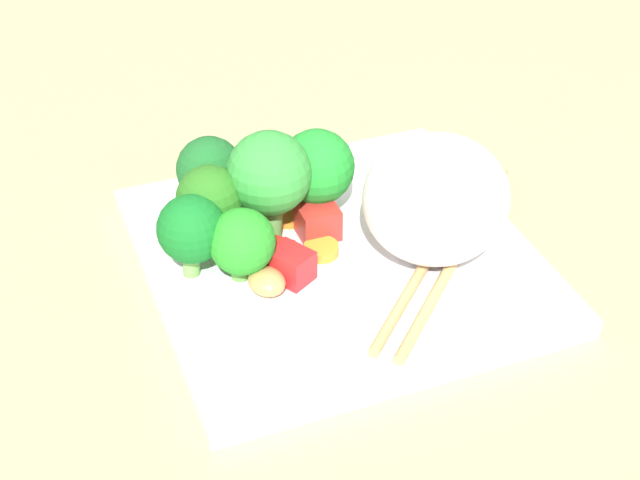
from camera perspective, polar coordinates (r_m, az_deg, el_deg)
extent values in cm
cube|color=tan|center=(66.99, 0.98, -2.27)|extent=(110.00, 110.00, 2.00)
cube|color=white|center=(65.92, 1.00, -1.12)|extent=(26.47, 26.47, 1.43)
ellipsoid|color=white|center=(63.59, 6.83, 2.42)|extent=(13.65, 13.71, 8.30)
cylinder|color=#64B045|center=(63.02, -4.78, -1.55)|extent=(1.92, 1.97, 1.82)
sphere|color=green|center=(61.64, -4.61, -0.10)|extent=(4.35, 4.35, 4.35)
cylinder|color=#5DA23E|center=(69.35, -6.48, 2.40)|extent=(2.05, 1.87, 1.93)
sphere|color=#1C6328|center=(67.97, -6.51, 4.15)|extent=(4.67, 4.67, 4.67)
cylinder|color=#5C9948|center=(65.95, -2.77, 1.24)|extent=(2.26, 2.25, 3.14)
sphere|color=green|center=(64.09, -3.01, 3.95)|extent=(5.69, 5.69, 5.69)
cylinder|color=#77B654|center=(63.48, -7.58, -1.32)|extent=(1.60, 1.61, 1.91)
sphere|color=#147024|center=(62.17, -7.56, 0.65)|extent=(4.50, 4.50, 4.50)
cylinder|color=#6AA248|center=(65.69, -6.49, 0.52)|extent=(1.90, 2.14, 2.53)
sphere|color=#2A701F|center=(63.95, -6.49, 2.43)|extent=(4.52, 4.52, 4.52)
cylinder|color=#83B35D|center=(67.98, 0.00, 2.08)|extent=(1.96, 1.78, 2.26)
sphere|color=green|center=(66.47, -0.30, 4.31)|extent=(5.25, 5.25, 5.25)
cylinder|color=orange|center=(65.02, 0.06, -0.53)|extent=(3.14, 3.14, 0.71)
cylinder|color=orange|center=(68.24, -7.30, 1.02)|extent=(3.32, 3.32, 0.42)
cylinder|color=orange|center=(68.13, -5.30, 1.27)|extent=(4.02, 4.02, 0.73)
cylinder|color=orange|center=(65.93, -4.41, -0.03)|extent=(3.13, 3.13, 0.77)
cylinder|color=orange|center=(68.30, -1.85, 1.40)|extent=(3.13, 3.13, 0.48)
cube|color=red|center=(69.58, -2.15, 2.78)|extent=(3.16, 3.00, 1.77)
cube|color=red|center=(62.56, -1.73, -1.48)|extent=(3.42, 3.26, 2.11)
cube|color=red|center=(64.13, -3.13, -0.77)|extent=(3.85, 3.84, 1.48)
cube|color=red|center=(66.22, -0.13, 1.11)|extent=(2.64, 2.77, 2.31)
ellipsoid|color=tan|center=(61.77, -3.15, -2.45)|extent=(3.28, 2.97, 1.53)
cylinder|color=tan|center=(65.21, 8.08, -0.82)|extent=(17.02, 15.71, 0.74)
cylinder|color=tan|center=(65.54, 6.75, -0.47)|extent=(17.02, 15.71, 0.74)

